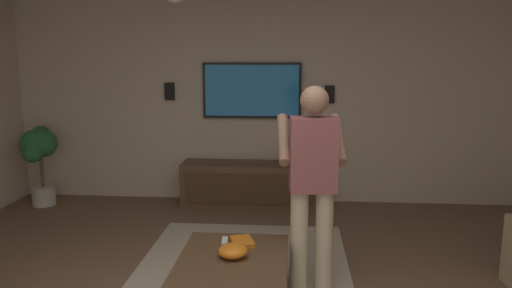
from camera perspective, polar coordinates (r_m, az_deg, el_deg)
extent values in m
cube|color=#BCA893|center=(6.15, 0.96, 5.22)|extent=(0.10, 6.61, 2.61)
cube|color=#513823|center=(3.64, -2.78, -14.11)|extent=(1.00, 0.80, 0.10)
cylinder|color=#513823|center=(4.08, 2.63, -14.37)|extent=(0.07, 0.07, 0.30)
cylinder|color=#513823|center=(4.15, -6.52, -14.00)|extent=(0.07, 0.07, 0.30)
cube|color=#513823|center=(6.02, -0.68, -4.85)|extent=(0.44, 1.70, 0.55)
cube|color=#412C1C|center=(5.80, -0.88, -5.43)|extent=(0.01, 1.56, 0.39)
cube|color=black|center=(6.06, -0.49, 6.38)|extent=(0.05, 1.24, 0.70)
cube|color=#2277C3|center=(6.04, -0.51, 6.36)|extent=(0.01, 1.18, 0.64)
cylinder|color=#C6B793|center=(3.95, 8.07, -11.24)|extent=(0.14, 0.14, 0.82)
cylinder|color=#C6B793|center=(3.93, 5.12, -11.30)|extent=(0.14, 0.14, 0.82)
cube|color=#8C4C4C|center=(3.73, 6.82, -1.24)|extent=(0.25, 0.38, 0.58)
sphere|color=#997056|center=(3.67, 6.97, 5.19)|extent=(0.22, 0.22, 0.22)
cylinder|color=#997056|center=(3.92, 9.74, 0.59)|extent=(0.48, 0.13, 0.37)
cylinder|color=#997056|center=(3.87, 3.31, 0.59)|extent=(0.48, 0.13, 0.37)
cube|color=white|center=(4.11, 6.20, -0.31)|extent=(0.04, 0.05, 0.16)
cylinder|color=#B7B2A8|center=(6.66, -23.89, -5.65)|extent=(0.28, 0.28, 0.24)
cylinder|color=brown|center=(6.59, -24.09, -3.03)|extent=(0.04, 0.04, 0.39)
sphere|color=#235B2D|center=(6.49, -23.97, 0.07)|extent=(0.34, 0.34, 0.34)
sphere|color=#235B2D|center=(6.52, -25.21, -0.28)|extent=(0.21, 0.21, 0.21)
sphere|color=#235B2D|center=(6.58, -24.20, 0.99)|extent=(0.23, 0.23, 0.23)
sphere|color=#235B2D|center=(6.43, -25.03, -0.97)|extent=(0.24, 0.24, 0.24)
sphere|color=#235B2D|center=(6.51, -24.88, 0.04)|extent=(0.34, 0.34, 0.34)
ellipsoid|color=orange|center=(3.62, -2.76, -12.56)|extent=(0.22, 0.22, 0.10)
cube|color=white|center=(3.89, -3.73, -11.44)|extent=(0.15, 0.06, 0.02)
cube|color=orange|center=(3.86, -1.64, -11.55)|extent=(0.26, 0.22, 0.04)
sphere|color=orange|center=(5.92, 3.67, -1.30)|extent=(0.22, 0.22, 0.22)
cube|color=black|center=(6.07, 8.72, 5.84)|extent=(0.06, 0.12, 0.22)
cube|color=black|center=(6.25, -10.22, 6.18)|extent=(0.06, 0.12, 0.22)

